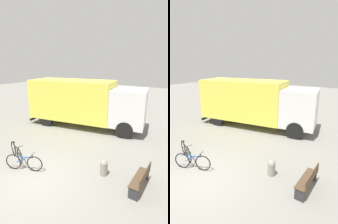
{
  "view_description": "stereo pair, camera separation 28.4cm",
  "coord_description": "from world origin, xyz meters",
  "views": [
    {
      "loc": [
        5.0,
        -3.83,
        4.5
      ],
      "look_at": [
        -0.37,
        4.09,
        1.76
      ],
      "focal_mm": 28.0,
      "sensor_mm": 36.0,
      "label": 1
    },
    {
      "loc": [
        5.23,
        -3.67,
        4.5
      ],
      "look_at": [
        -0.37,
        4.09,
        1.76
      ],
      "focal_mm": 28.0,
      "sensor_mm": 36.0,
      "label": 2
    }
  ],
  "objects": [
    {
      "name": "ground_plane",
      "position": [
        0.0,
        0.0,
        0.0
      ],
      "size": [
        60.0,
        60.0,
        0.0
      ],
      "primitive_type": "plane",
      "color": "gray"
    },
    {
      "name": "delivery_truck",
      "position": [
        -1.8,
        6.22,
        1.82
      ],
      "size": [
        8.49,
        4.02,
        3.27
      ],
      "rotation": [
        0.0,
        0.0,
        0.2
      ],
      "color": "#EAE04C",
      "rests_on": "ground"
    },
    {
      "name": "park_bench",
      "position": [
        3.69,
        1.8,
        0.45
      ],
      "size": [
        0.41,
        1.43,
        0.83
      ],
      "rotation": [
        0.0,
        0.0,
        1.58
      ],
      "color": "brown",
      "rests_on": "ground"
    },
    {
      "name": "bicycle_near",
      "position": [
        -1.9,
        0.56,
        0.37
      ],
      "size": [
        1.6,
        0.63,
        0.79
      ],
      "rotation": [
        0.0,
        0.0,
        -0.33
      ],
      "color": "black",
      "rests_on": "ground"
    },
    {
      "name": "bicycle_middle",
      "position": [
        -0.83,
        0.17,
        0.37
      ],
      "size": [
        1.55,
        0.74,
        0.79
      ],
      "rotation": [
        0.0,
        0.0,
        0.42
      ],
      "color": "black",
      "rests_on": "ground"
    },
    {
      "name": "bollard_near_bench",
      "position": [
        2.16,
        1.8,
        0.37
      ],
      "size": [
        0.33,
        0.33,
        0.69
      ],
      "color": "gray",
      "rests_on": "ground"
    }
  ]
}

